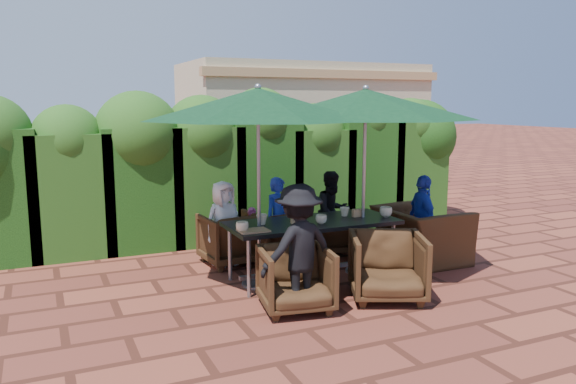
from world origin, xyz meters
name	(u,v)px	position (x,y,z in m)	size (l,w,h in m)	color
ground	(290,276)	(0.00, 0.00, 0.00)	(80.00, 80.00, 0.00)	brown
dining_table	(312,227)	(0.23, -0.18, 0.67)	(2.19, 0.90, 0.75)	black
umbrella_left	(258,105)	(-0.49, -0.16, 2.21)	(2.77, 2.77, 2.46)	gray
umbrella_right	(365,104)	(0.95, -0.23, 2.21)	(2.82, 2.82, 2.46)	gray
chair_far_left	(231,236)	(-0.51, 0.88, 0.39)	(0.76, 0.72, 0.79)	black
chair_far_mid	(277,232)	(0.19, 0.85, 0.39)	(0.75, 0.70, 0.77)	black
chair_far_right	(332,230)	(1.06, 0.81, 0.35)	(0.68, 0.63, 0.70)	black
chair_near_left	(296,276)	(-0.43, -1.11, 0.38)	(0.75, 0.70, 0.77)	black
chair_near_right	(388,263)	(0.67, -1.23, 0.42)	(0.82, 0.77, 0.84)	black
chair_end_right	(421,226)	(1.99, -0.11, 0.51)	(1.17, 0.76, 1.03)	black
adult_far_left	(224,223)	(-0.62, 0.86, 0.59)	(0.58, 0.35, 1.18)	white
adult_far_mid	(279,219)	(0.19, 0.80, 0.60)	(0.43, 0.35, 1.19)	#2138B4
adult_far_right	(333,212)	(1.09, 0.86, 0.61)	(0.59, 0.36, 1.23)	black
adult_near_left	(299,248)	(-0.42, -1.14, 0.70)	(0.89, 0.41, 1.39)	black
adult_end_right	(423,219)	(1.96, -0.18, 0.62)	(0.73, 0.37, 1.25)	#2138B4
child_left	(253,234)	(-0.16, 0.94, 0.38)	(0.27, 0.22, 0.76)	#C0438A
child_right	(308,229)	(0.72, 0.94, 0.37)	(0.26, 0.21, 0.73)	#744494
pedestrian_a	(264,169)	(1.32, 4.19, 0.90)	(1.67, 0.60, 1.79)	green
pedestrian_b	(305,169)	(2.37, 4.47, 0.82)	(0.79, 0.48, 1.64)	#C0438A
pedestrian_c	(362,163)	(3.64, 4.17, 0.90)	(1.16, 0.53, 1.81)	gray
cup_a	(242,227)	(-0.78, -0.38, 0.81)	(0.15, 0.15, 0.12)	beige
cup_b	(262,219)	(-0.43, -0.12, 0.82)	(0.14, 0.14, 0.13)	beige
cup_c	(321,219)	(0.26, -0.37, 0.81)	(0.14, 0.14, 0.11)	beige
cup_d	(344,212)	(0.76, -0.08, 0.81)	(0.13, 0.13, 0.12)	beige
cup_e	(386,212)	(1.23, -0.34, 0.82)	(0.17, 0.17, 0.13)	beige
ketchup_bottle	(298,215)	(0.05, -0.12, 0.83)	(0.04, 0.04, 0.17)	#B20C0A
sauce_bottle	(303,213)	(0.16, -0.06, 0.83)	(0.04, 0.04, 0.17)	#4C230C
serving_tray	(253,231)	(-0.66, -0.42, 0.76)	(0.35, 0.25, 0.02)	#AB7B52
number_block_left	(296,219)	(-0.02, -0.21, 0.80)	(0.12, 0.06, 0.10)	tan
number_block_right	(357,213)	(0.89, -0.18, 0.80)	(0.12, 0.06, 0.10)	tan
hedge_wall	(219,158)	(-0.21, 2.32, 1.35)	(9.10, 1.60, 2.49)	#15350E
building	(302,127)	(3.50, 6.99, 1.61)	(6.20, 3.08, 3.20)	#C3B591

